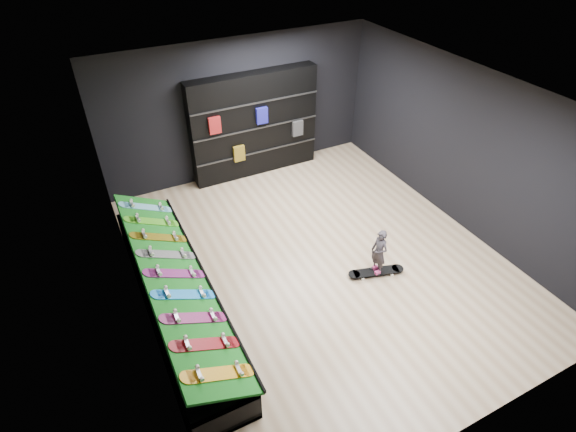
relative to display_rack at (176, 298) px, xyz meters
name	(u,v)px	position (x,y,z in m)	size (l,w,h in m)	color
floor	(318,259)	(2.55, 0.00, -0.25)	(6.00, 7.00, 0.01)	tan
ceiling	(327,98)	(2.55, 0.00, 2.75)	(6.00, 7.00, 0.01)	white
wall_back	(239,109)	(2.55, 3.50, 1.25)	(6.00, 0.02, 3.00)	black
wall_front	(494,356)	(2.55, -3.50, 1.25)	(6.00, 0.02, 3.00)	black
wall_left	(129,244)	(-0.45, 0.00, 1.25)	(0.02, 7.00, 3.00)	black
wall_right	(464,148)	(5.55, 0.00, 1.25)	(0.02, 7.00, 3.00)	black
display_rack	(176,298)	(0.00, 0.00, 0.00)	(0.90, 4.50, 0.50)	black
turf_ramp	(174,275)	(0.05, 0.00, 0.46)	(1.00, 4.50, 0.04)	#0E5D13
back_shelving	(254,125)	(2.80, 3.32, 0.90)	(2.87, 0.33, 2.30)	black
floor_skateboard	(376,273)	(3.24, -0.79, -0.21)	(0.98, 0.22, 0.09)	black
child	(378,260)	(3.24, -0.79, 0.09)	(0.19, 0.14, 0.51)	black
display_board_0	(219,374)	(0.06, -1.90, 0.49)	(0.98, 0.22, 0.09)	orange
display_board_1	(206,344)	(0.06, -1.42, 0.49)	(0.98, 0.22, 0.09)	red
display_board_2	(194,318)	(0.06, -0.95, 0.49)	(0.98, 0.22, 0.09)	#E5198C
display_board_3	(184,294)	(0.06, -0.48, 0.49)	(0.98, 0.22, 0.09)	blue
display_board_4	(175,273)	(0.06, 0.00, 0.49)	(0.98, 0.22, 0.09)	#2626BF
display_board_5	(167,254)	(0.06, 0.48, 0.49)	(0.98, 0.22, 0.09)	black
display_board_6	(159,237)	(0.06, 0.95, 0.49)	(0.98, 0.22, 0.09)	yellow
display_board_7	(152,221)	(0.06, 1.42, 0.49)	(0.98, 0.22, 0.09)	green
display_board_8	(146,207)	(0.06, 1.90, 0.49)	(0.98, 0.22, 0.09)	#0CB2E5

